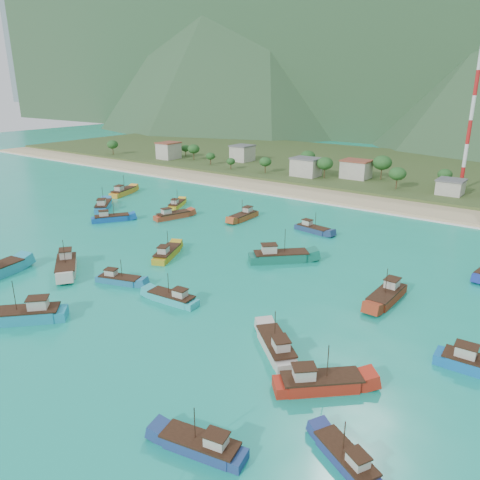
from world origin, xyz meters
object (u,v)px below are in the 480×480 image
Objects in this scene: boat_8 at (276,347)px; boat_24 at (167,254)px; boat_5 at (173,216)px; boat_10 at (66,266)px; boat_14 at (24,315)px; radio_tower at (471,120)px; boat_19 at (320,383)px; boat_1 at (387,296)px; boat_9 at (111,218)px; boat_6 at (244,217)px; boat_23 at (177,205)px; boat_16 at (103,206)px; boat_22 at (123,192)px; boat_0 at (172,299)px; boat_4 at (347,460)px; boat_7 at (119,280)px; boat_21 at (313,229)px; boat_3 at (280,257)px; boat_12 at (202,446)px.

boat_8 is 0.95× the size of boat_24.
boat_10 reaches higher than boat_5.
radio_tower is at bearing -60.11° from boat_14.
boat_10 reaches higher than boat_19.
boat_1 reaches higher than boat_9.
boat_6 is at bearing -121.30° from radio_tower.
boat_1 is 1.05× the size of boat_5.
boat_9 reaches higher than boat_23.
boat_5 is 60.87m from boat_14.
boat_19 reaches higher than boat_5.
boat_16 is 0.91× the size of boat_22.
boat_19 is (31.44, -6.76, 0.17)m from boat_0.
boat_4 is (9.66, -38.21, -0.30)m from boat_1.
radio_tower is 3.82× the size of boat_10.
boat_8 is (-6.76, -25.02, -0.07)m from boat_1.
boat_4 is 110.63m from boat_16.
boat_19 is (58.50, -4.50, -0.12)m from boat_10.
boat_5 is 41.32m from boat_10.
boat_6 reaches higher than boat_7.
boat_0 is at bearing 38.72° from boat_1.
boat_16 is (-39.96, -16.09, 0.16)m from boat_6.
boat_10 is at bearing 25.09° from boat_1.
boat_5 is (-57.47, -78.64, -23.60)m from radio_tower.
boat_14 is at bearing 44.79° from boat_1.
boat_5 reaches higher than boat_23.
boat_5 is at bearing -126.16° from radio_tower.
radio_tower is 5.24× the size of boat_4.
boat_0 is 1.06× the size of boat_7.
boat_0 is at bearing 8.20° from boat_21.
boat_3 is at bearing -32.84° from boat_22.
radio_tower reaches higher than boat_0.
boat_22 reaches higher than boat_1.
boat_3 is at bearing 35.58° from boat_9.
boat_16 reaches higher than boat_8.
radio_tower reaches higher than boat_19.
boat_0 is 0.84× the size of boat_14.
radio_tower is 100.22m from boat_5.
boat_7 is 51.84m from boat_21.
boat_6 is at bearing 51.52° from boat_5.
boat_0 is 0.85× the size of boat_1.
boat_6 is 20.86m from boat_21.
boat_1 is 1.03× the size of boat_16.
boat_10 is (-47.97, -118.85, -23.41)m from radio_tower.
boat_12 is 100.13m from boat_23.
boat_22 reaches higher than boat_9.
radio_tower reaches higher than boat_10.
boat_5 is at bearing 38.96° from boat_0.
boat_4 is at bearing -17.95° from boat_5.
boat_3 is (-16.19, -89.20, -23.35)m from radio_tower.
boat_0 is at bearing -72.58° from boat_23.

